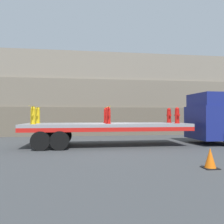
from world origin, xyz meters
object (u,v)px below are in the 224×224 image
at_px(truck_cab, 213,118).
at_px(flatbed_trailer, 96,128).
at_px(traffic_cone, 210,158).
at_px(fire_hydrant_yellow_far_0, 38,116).
at_px(fire_hydrant_red_far_2, 169,115).
at_px(fire_hydrant_red_near_2, 177,116).
at_px(fire_hydrant_red_near_1, 108,116).
at_px(fire_hydrant_red_far_1, 106,115).
at_px(fire_hydrant_yellow_near_0, 33,116).

relative_size(truck_cab, flatbed_trailer, 0.33).
height_order(truck_cab, traffic_cone, truck_cab).
bearing_deg(fire_hydrant_yellow_far_0, traffic_cone, -43.10).
distance_m(flatbed_trailer, fire_hydrant_yellow_far_0, 3.20).
distance_m(fire_hydrant_yellow_far_0, fire_hydrant_red_far_2, 7.34).
xyz_separation_m(fire_hydrant_red_near_2, traffic_cone, (-1.09, -4.74, -1.30)).
distance_m(fire_hydrant_yellow_far_0, traffic_cone, 8.65).
relative_size(truck_cab, fire_hydrant_red_far_2, 3.34).
xyz_separation_m(truck_cab, flatbed_trailer, (-6.66, 0.00, -0.48)).
distance_m(fire_hydrant_red_near_1, fire_hydrant_red_far_1, 1.10).
height_order(fire_hydrant_red_near_1, fire_hydrant_red_far_2, same).
distance_m(truck_cab, fire_hydrant_red_near_2, 2.48).
xyz_separation_m(flatbed_trailer, fire_hydrant_yellow_near_0, (-3.09, -0.55, 0.64)).
xyz_separation_m(fire_hydrant_red_near_1, traffic_cone, (2.58, -4.74, -1.30)).
height_order(fire_hydrant_red_near_1, fire_hydrant_red_far_1, same).
height_order(fire_hydrant_yellow_near_0, fire_hydrant_red_far_2, same).
height_order(truck_cab, fire_hydrant_red_near_2, truck_cab).
xyz_separation_m(truck_cab, fire_hydrant_yellow_far_0, (-9.75, 0.55, 0.16)).
relative_size(fire_hydrant_yellow_far_0, fire_hydrant_red_near_1, 1.00).
xyz_separation_m(flatbed_trailer, fire_hydrant_red_near_2, (4.25, -0.55, 0.64)).
bearing_deg(fire_hydrant_red_far_2, fire_hydrant_yellow_near_0, -171.48).
relative_size(fire_hydrant_yellow_near_0, fire_hydrant_red_near_2, 1.00).
bearing_deg(flatbed_trailer, fire_hydrant_red_far_1, 43.34).
xyz_separation_m(fire_hydrant_red_far_1, fire_hydrant_red_near_2, (3.67, -1.10, 0.00)).
bearing_deg(fire_hydrant_red_far_1, fire_hydrant_yellow_far_0, 180.00).
xyz_separation_m(truck_cab, fire_hydrant_red_near_2, (-2.41, -0.55, 0.16)).
xyz_separation_m(fire_hydrant_red_near_1, fire_hydrant_red_near_2, (3.67, 0.00, 0.00)).
height_order(flatbed_trailer, fire_hydrant_red_near_1, fire_hydrant_red_near_1).
bearing_deg(flatbed_trailer, fire_hydrant_yellow_near_0, -169.90).
relative_size(flatbed_trailer, fire_hydrant_red_far_1, 10.01).
distance_m(fire_hydrant_red_far_1, fire_hydrant_red_near_2, 3.83).
xyz_separation_m(flatbed_trailer, traffic_cone, (3.16, -5.29, -0.66)).
bearing_deg(flatbed_trailer, fire_hydrant_red_far_2, 7.37).
xyz_separation_m(flatbed_trailer, fire_hydrant_red_near_1, (0.58, -0.55, 0.64)).
bearing_deg(fire_hydrant_red_near_2, flatbed_trailer, 172.63).
relative_size(fire_hydrant_red_far_1, fire_hydrant_red_near_2, 1.00).
bearing_deg(fire_hydrant_red_near_2, traffic_cone, -102.98).
height_order(fire_hydrant_red_near_2, fire_hydrant_red_far_2, same).
distance_m(fire_hydrant_red_far_1, fire_hydrant_red_far_2, 3.67).
height_order(fire_hydrant_red_near_1, traffic_cone, fire_hydrant_red_near_1).
height_order(flatbed_trailer, fire_hydrant_yellow_near_0, fire_hydrant_yellow_near_0).
relative_size(fire_hydrant_red_far_1, fire_hydrant_red_far_2, 1.00).
height_order(truck_cab, fire_hydrant_red_far_1, truck_cab).
xyz_separation_m(fire_hydrant_yellow_far_0, fire_hydrant_red_near_2, (7.34, -1.10, 0.00)).
distance_m(fire_hydrant_yellow_near_0, fire_hydrant_red_near_1, 3.67).
height_order(flatbed_trailer, fire_hydrant_red_far_2, fire_hydrant_red_far_2).
bearing_deg(flatbed_trailer, traffic_cone, -59.18).
bearing_deg(fire_hydrant_red_near_2, fire_hydrant_yellow_near_0, 180.00).
bearing_deg(truck_cab, fire_hydrant_red_near_1, -174.84).
distance_m(truck_cab, flatbed_trailer, 6.68).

